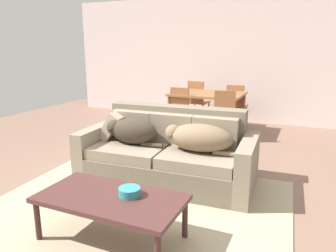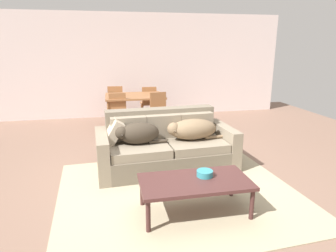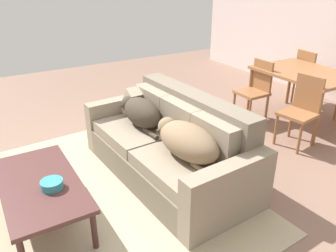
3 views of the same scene
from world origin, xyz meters
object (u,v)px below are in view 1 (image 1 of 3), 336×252
at_px(throw_pillow_by_left_arm, 115,125).
at_px(dining_chair_near_left, 177,110).
at_px(dog_on_right_cushion, 198,138).
at_px(dining_chair_far_right, 236,104).
at_px(dining_chair_far_left, 197,100).
at_px(couch, 169,154).
at_px(coffee_table, 111,201).
at_px(dining_table, 208,96).
at_px(bowl_on_coffee_table, 130,192).
at_px(dining_chair_near_right, 224,115).
at_px(dog_on_left_cushion, 132,131).

xyz_separation_m(throw_pillow_by_left_arm, dining_chair_near_left, (0.14, 1.86, -0.13)).
relative_size(dog_on_right_cushion, dining_chair_far_right, 1.06).
relative_size(dining_chair_far_left, dining_chair_far_right, 1.04).
relative_size(couch, coffee_table, 1.73).
xyz_separation_m(coffee_table, dining_table, (-0.32, 3.80, 0.34)).
xyz_separation_m(bowl_on_coffee_table, dining_chair_near_left, (-0.87, 3.18, 0.06)).
relative_size(dining_table, dining_chair_near_right, 1.47).
distance_m(coffee_table, dining_chair_near_right, 3.20).
bearing_deg(couch, coffee_table, -90.20).
xyz_separation_m(dog_on_right_cushion, dining_chair_far_right, (-0.24, 3.11, -0.13)).
xyz_separation_m(throw_pillow_by_left_arm, dining_chair_far_left, (0.13, 3.03, -0.11)).
xyz_separation_m(dog_on_left_cushion, bowl_on_coffee_table, (0.66, -1.18, -0.18)).
relative_size(couch, dining_chair_near_left, 2.40).
distance_m(couch, dog_on_right_cushion, 0.50).
xyz_separation_m(dog_on_right_cushion, coffee_table, (-0.33, -1.32, -0.25)).
xyz_separation_m(dog_on_right_cushion, dining_chair_near_left, (-1.06, 1.95, -0.12)).
height_order(dog_on_right_cushion, dining_chair_far_right, dining_chair_far_right).
xyz_separation_m(couch, dining_chair_far_left, (-0.66, 3.04, 0.18)).
distance_m(dog_on_right_cushion, dining_table, 2.57).
xyz_separation_m(throw_pillow_by_left_arm, bowl_on_coffee_table, (1.01, -1.33, -0.18)).
distance_m(dog_on_left_cushion, dining_chair_near_left, 2.02).
height_order(dog_on_left_cushion, dining_chair_near_left, dining_chair_near_left).
xyz_separation_m(dog_on_right_cushion, dining_chair_near_right, (-0.18, 1.88, -0.12)).
bearing_deg(dining_chair_far_left, dining_chair_near_left, 94.66).
height_order(dog_on_right_cushion, dining_chair_near_left, dining_chair_near_left).
xyz_separation_m(bowl_on_coffee_table, dining_table, (-0.46, 3.72, 0.26)).
height_order(throw_pillow_by_left_arm, dining_chair_far_right, dining_chair_far_right).
relative_size(dog_on_left_cushion, dining_chair_near_right, 0.85).
height_order(dining_table, dining_chair_far_left, dining_chair_far_left).
distance_m(throw_pillow_by_left_arm, coffee_table, 1.67).
bearing_deg(dining_chair_near_right, couch, -105.57).
height_order(dog_on_right_cushion, coffee_table, dog_on_right_cushion).
relative_size(dog_on_left_cushion, dining_chair_far_right, 0.87).
distance_m(dog_on_left_cushion, dog_on_right_cushion, 0.86).
bearing_deg(coffee_table, dog_on_right_cushion, 75.76).
bearing_deg(coffee_table, couch, 93.09).
distance_m(coffee_table, dining_chair_near_left, 3.35).
height_order(coffee_table, dining_table, dining_table).
relative_size(couch, dog_on_left_cushion, 2.82).
bearing_deg(throw_pillow_by_left_arm, dining_chair_near_left, 85.78).
relative_size(dining_table, dining_chair_far_right, 1.50).
xyz_separation_m(couch, bowl_on_coffee_table, (0.22, -1.32, 0.11)).
distance_m(couch, dog_on_left_cushion, 0.55).
height_order(bowl_on_coffee_table, dining_chair_near_left, dining_chair_near_left).
distance_m(dining_table, dining_chair_near_right, 0.80).
bearing_deg(couch, dining_table, 92.53).
bearing_deg(dog_on_right_cushion, dining_chair_far_right, 91.16).
relative_size(dog_on_left_cushion, coffee_table, 0.61).
relative_size(dog_on_right_cushion, dining_chair_near_right, 1.04).
bearing_deg(dining_chair_far_left, couch, 106.43).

